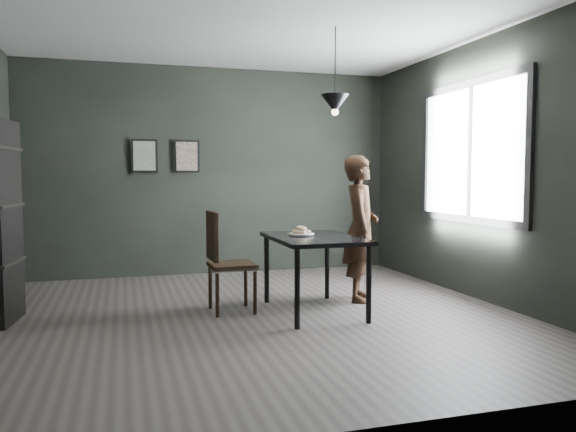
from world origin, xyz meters
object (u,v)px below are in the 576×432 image
object	(u,v)px
white_plate	(302,235)
wood_chair	(223,255)
woman	(360,228)
pendant_lamp	(335,104)
cafe_table	(314,244)

from	to	relation	value
white_plate	wood_chair	size ratio (longest dim) A/B	0.23
woman	wood_chair	bearing A→B (deg)	119.12
white_plate	wood_chair	distance (m)	0.80
pendant_lamp	wood_chair	bearing A→B (deg)	172.28
cafe_table	white_plate	world-z (taller)	white_plate
wood_chair	pendant_lamp	xyz separation A→B (m)	(1.10, -0.15, 1.49)
woman	pendant_lamp	world-z (taller)	pendant_lamp
wood_chair	pendant_lamp	distance (m)	1.86
woman	white_plate	bearing A→B (deg)	133.52
white_plate	wood_chair	world-z (taller)	wood_chair
wood_chair	woman	bearing A→B (deg)	2.47
white_plate	pendant_lamp	xyz separation A→B (m)	(0.34, -0.01, 1.29)
woman	pendant_lamp	size ratio (longest dim) A/B	1.80
white_plate	pendant_lamp	bearing A→B (deg)	-1.91
cafe_table	pendant_lamp	size ratio (longest dim) A/B	1.39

